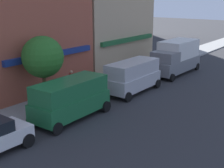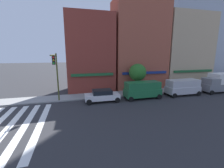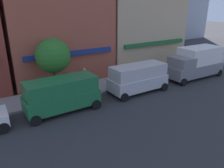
{
  "view_description": "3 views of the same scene",
  "coord_description": "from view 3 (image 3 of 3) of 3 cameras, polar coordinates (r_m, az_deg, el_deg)",
  "views": [
    {
      "loc": [
        4.84,
        -7.58,
        7.01
      ],
      "look_at": [
        21.22,
        4.7,
        1.2
      ],
      "focal_mm": 50.0,
      "sensor_mm": 36.0,
      "label": 1
    },
    {
      "loc": [
        7.89,
        -13.57,
        6.11
      ],
      "look_at": [
        13.19,
        6.0,
        2.0
      ],
      "focal_mm": 24.0,
      "sensor_mm": 36.0,
      "label": 2
    },
    {
      "loc": [
        12.82,
        -8.66,
        7.01
      ],
      "look_at": [
        21.22,
        4.7,
        1.2
      ],
      "focal_mm": 35.0,
      "sensor_mm": 36.0,
      "label": 3
    }
  ],
  "objects": [
    {
      "name": "van_silver",
      "position": [
        18.21,
        6.85,
        1.74
      ],
      "size": [
        5.0,
        2.22,
        2.34
      ],
      "rotation": [
        0.0,
        0.0,
        -0.0
      ],
      "color": "#B7B7BC",
      "rests_on": "ground_plane"
    },
    {
      "name": "van_green",
      "position": [
        15.18,
        -12.97,
        -2.49
      ],
      "size": [
        5.04,
        2.22,
        2.34
      ],
      "rotation": [
        0.0,
        0.0,
        0.02
      ],
      "color": "#1E6638",
      "rests_on": "ground_plane"
    },
    {
      "name": "street_tree",
      "position": [
        17.28,
        -15.17,
        7.07
      ],
      "size": [
        2.66,
        2.66,
        4.48
      ],
      "color": "brown",
      "rests_on": "sidewalk_left"
    },
    {
      "name": "box_truck_grey",
      "position": [
        23.22,
        21.0,
        5.35
      ],
      "size": [
        6.25,
        2.42,
        3.04
      ],
      "rotation": [
        0.0,
        0.0,
        -0.02
      ],
      "color": "slate",
      "rests_on": "ground_plane"
    },
    {
      "name": "pedestrian_red_jacket",
      "position": [
        18.84,
        -7.15,
        1.67
      ],
      "size": [
        0.32,
        0.32,
        1.77
      ],
      "rotation": [
        0.0,
        0.0,
        2.91
      ],
      "color": "#23232D",
      "rests_on": "sidewalk_left"
    },
    {
      "name": "storefront_row",
      "position": [
        21.75,
        -10.75,
        19.45
      ],
      "size": [
        27.04,
        5.3,
        14.87
      ],
      "color": "maroon",
      "rests_on": "ground_plane"
    }
  ]
}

